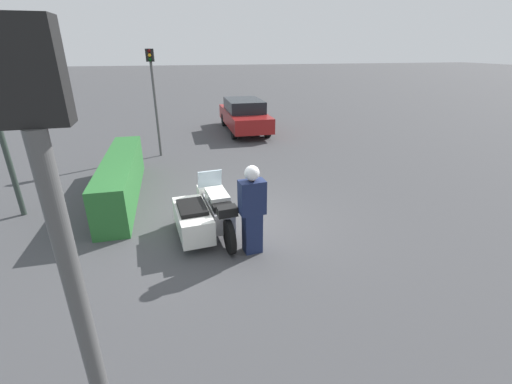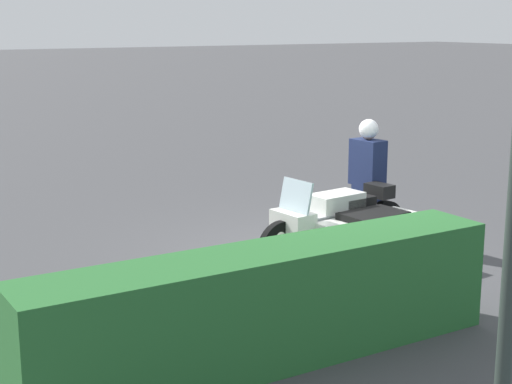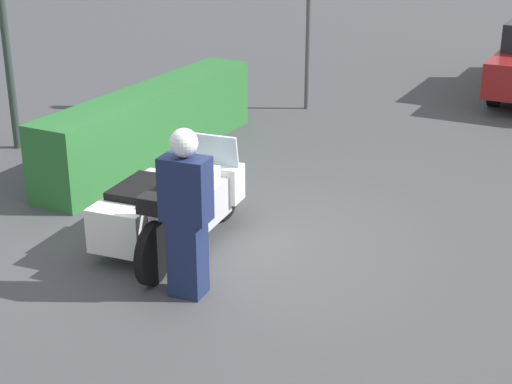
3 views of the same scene
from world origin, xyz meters
name	(u,v)px [view 2 (image 2 of 3)]	position (x,y,z in m)	size (l,w,h in m)	color
ground_plane	(310,257)	(0.00, 0.00, 0.00)	(160.00, 160.00, 0.00)	#424244
police_motorcycle	(350,231)	(-0.21, 0.58, 0.47)	(2.51, 1.21, 1.17)	black
officer_rider	(367,177)	(-1.16, -0.26, 0.93)	(0.34, 0.51, 1.75)	#192347
hedge_bush_curbside	(270,306)	(2.22, 2.48, 0.54)	(4.70, 0.75, 1.08)	#28662D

